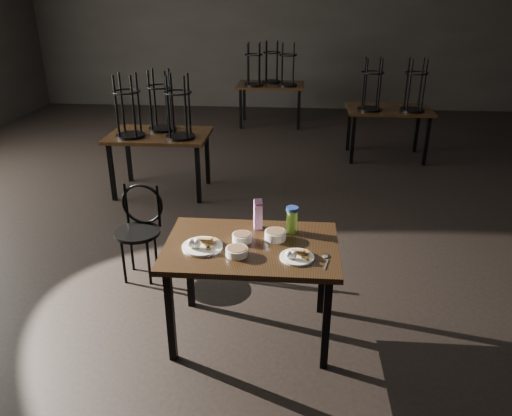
# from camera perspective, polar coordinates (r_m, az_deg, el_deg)

# --- Properties ---
(main_table) EXTENTS (1.20, 0.80, 0.75)m
(main_table) POSITION_cam_1_polar(r_m,az_deg,el_deg) (3.49, -0.52, -5.36)
(main_table) COLOR black
(main_table) RESTS_ON ground
(plate_left) EXTENTS (0.28, 0.28, 0.09)m
(plate_left) POSITION_cam_1_polar(r_m,az_deg,el_deg) (3.42, -6.21, -4.17)
(plate_left) COLOR white
(plate_left) RESTS_ON main_table
(plate_right) EXTENTS (0.23, 0.23, 0.07)m
(plate_right) POSITION_cam_1_polar(r_m,az_deg,el_deg) (3.29, 4.68, -5.43)
(plate_right) COLOR white
(plate_right) RESTS_ON main_table
(bowl_near) EXTENTS (0.14, 0.14, 0.05)m
(bowl_near) POSITION_cam_1_polar(r_m,az_deg,el_deg) (3.49, -1.62, -3.37)
(bowl_near) COLOR white
(bowl_near) RESTS_ON main_table
(bowl_far) EXTENTS (0.15, 0.15, 0.06)m
(bowl_far) POSITION_cam_1_polar(r_m,az_deg,el_deg) (3.51, 2.23, -3.09)
(bowl_far) COLOR white
(bowl_far) RESTS_ON main_table
(bowl_big) EXTENTS (0.15, 0.15, 0.05)m
(bowl_big) POSITION_cam_1_polar(r_m,az_deg,el_deg) (3.31, -2.22, -4.97)
(bowl_big) COLOR white
(bowl_big) RESTS_ON main_table
(juice_carton) EXTENTS (0.07, 0.07, 0.23)m
(juice_carton) POSITION_cam_1_polar(r_m,az_deg,el_deg) (3.64, 0.22, -0.76)
(juice_carton) COLOR #8B197A
(juice_carton) RESTS_ON main_table
(water_bottle) EXTENTS (0.11, 0.11, 0.20)m
(water_bottle) POSITION_cam_1_polar(r_m,az_deg,el_deg) (3.59, 4.13, -1.31)
(water_bottle) COLOR #8ECB3B
(water_bottle) RESTS_ON main_table
(spoon) EXTENTS (0.05, 0.21, 0.01)m
(spoon) POSITION_cam_1_polar(r_m,az_deg,el_deg) (3.32, 7.96, -5.57)
(spoon) COLOR silver
(spoon) RESTS_ON main_table
(bentwood_chair) EXTENTS (0.40, 0.39, 0.83)m
(bentwood_chair) POSITION_cam_1_polar(r_m,az_deg,el_deg) (4.45, -13.17, -1.80)
(bentwood_chair) COLOR black
(bentwood_chair) RESTS_ON ground
(bg_table_left) EXTENTS (1.20, 0.80, 1.48)m
(bg_table_left) POSITION_cam_1_polar(r_m,az_deg,el_deg) (6.17, -11.08, 8.55)
(bg_table_left) COLOR black
(bg_table_left) RESTS_ON ground
(bg_table_right) EXTENTS (1.20, 0.80, 1.48)m
(bg_table_right) POSITION_cam_1_polar(r_m,az_deg,el_deg) (7.62, 14.99, 10.91)
(bg_table_right) COLOR black
(bg_table_right) RESTS_ON ground
(bg_table_far) EXTENTS (1.20, 0.80, 1.48)m
(bg_table_far) POSITION_cam_1_polar(r_m,az_deg,el_deg) (9.30, 1.71, 14.14)
(bg_table_far) COLOR black
(bg_table_far) RESTS_ON ground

